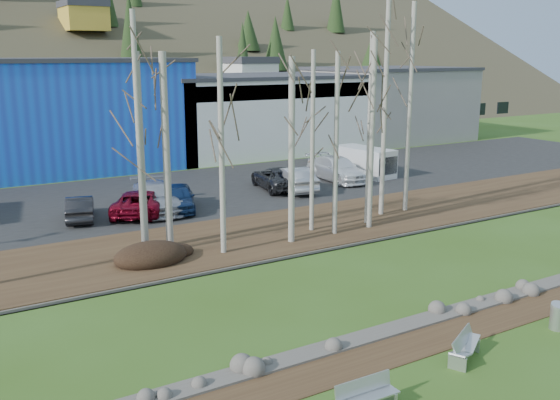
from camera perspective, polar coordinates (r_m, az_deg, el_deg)
ground at (r=20.45m, az=21.73°, el=-12.62°), size 200.00×200.00×0.00m
dirt_strip at (r=21.62m, az=17.26°, el=-10.77°), size 80.00×1.80×0.03m
near_bank_rocks at (r=22.23m, az=15.32°, el=-10.00°), size 80.00×0.80×0.50m
river at (r=24.99m, az=8.49°, el=-7.03°), size 80.00×8.00×0.90m
far_bank_rocks at (r=28.08m, az=3.15°, el=-4.62°), size 80.00×0.80×0.46m
far_bank at (r=30.64m, az=-0.23°, el=-2.92°), size 80.00×7.00×0.15m
parking_lot at (r=39.74m, az=-8.04°, el=0.70°), size 80.00×14.00×0.14m
building_blue at (r=50.77m, az=-20.88°, el=7.34°), size 20.40×12.24×8.30m
building_white at (r=56.88m, az=-2.58°, el=7.97°), size 18.36×12.24×6.80m
building_grey at (r=66.03m, az=9.83°, el=8.73°), size 14.28×12.24×7.30m
bench_intact at (r=16.14m, az=7.90°, el=-17.32°), size 1.68×0.54×0.83m
bench_damaged at (r=19.15m, az=16.47°, el=-12.77°), size 1.71×1.22×0.73m
litter_bin at (r=22.06m, az=24.03°, el=-9.79°), size 0.60×0.60×0.79m
dirt_mound at (r=26.56m, az=-11.75°, el=-4.91°), size 3.11×2.19×0.61m
birch_1 at (r=26.41m, az=-12.78°, el=5.59°), size 0.22×0.22×10.17m
birch_2 at (r=27.38m, az=-12.62°, el=4.16°), size 0.32×0.32×8.56m
birch_3 at (r=26.38m, az=-5.37°, el=4.73°), size 0.24×0.24×9.15m
birch_4 at (r=27.92m, az=1.07°, el=4.43°), size 0.29×0.29×8.35m
birch_5 at (r=29.86m, az=2.98°, el=5.27°), size 0.21×0.21×8.65m
birch_6 at (r=29.36m, az=5.15°, el=5.03°), size 0.23×0.23×8.58m
birch_7 at (r=30.64m, az=8.39°, el=5.96°), size 0.27×0.27×9.29m
birch_8 at (r=31.39m, az=8.21°, el=6.34°), size 0.26×0.26×9.51m
birch_9 at (r=34.41m, az=11.76°, el=8.11°), size 0.25×0.25×11.09m
birch_10 at (r=33.26m, az=9.56°, el=8.04°), size 0.25×0.25×11.09m
birch_11 at (r=27.76m, az=-10.36°, el=4.38°), size 0.32×0.32×8.56m
car_1 at (r=34.09m, az=-17.82°, el=-0.69°), size 2.30×4.07×1.27m
car_2 at (r=34.52m, az=-12.22°, el=-0.14°), size 4.22×5.19×1.31m
car_3 at (r=34.92m, az=-11.27°, el=0.27°), size 2.93×5.66×1.57m
car_4 at (r=34.85m, az=-9.25°, el=0.23°), size 3.09×4.57×1.44m
car_5 at (r=39.28m, az=1.25°, el=1.93°), size 2.47×4.89×1.54m
car_6 at (r=39.90m, az=-0.20°, el=2.03°), size 3.25×5.47×1.42m
car_7 at (r=42.79m, az=5.26°, el=2.86°), size 2.47×5.62×1.61m
car_8 at (r=34.73m, az=-9.78°, el=0.16°), size 3.09×4.57×1.44m
car_9 at (r=34.39m, az=-12.93°, el=-0.23°), size 4.22×5.19×1.31m
van_white at (r=44.65m, az=7.93°, el=3.47°), size 2.37×4.72×1.98m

